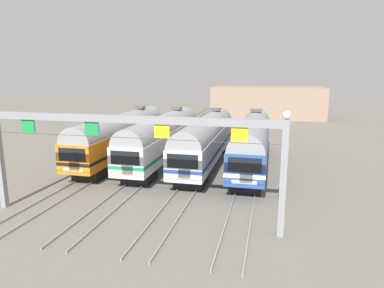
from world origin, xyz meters
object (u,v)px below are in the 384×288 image
commuter_train_white (163,136)px  catenary_gantry (126,138)px  commuter_train_silver (206,138)px  commuter_train_blue (252,140)px  commuter_train_orange (122,134)px

commuter_train_white → catenary_gantry: catenary_gantry is taller
commuter_train_silver → commuter_train_blue: (4.39, 0.00, 0.00)m
commuter_train_blue → commuter_train_orange: bearing=180.0°
commuter_train_orange → commuter_train_blue: size_ratio=1.00×
commuter_train_white → commuter_train_silver: size_ratio=1.00×
commuter_train_orange → commuter_train_blue: same height
commuter_train_orange → commuter_train_silver: size_ratio=1.00×
commuter_train_silver → commuter_train_white: bearing=180.0°
commuter_train_blue → catenary_gantry: bearing=-116.0°
commuter_train_orange → commuter_train_blue: bearing=0.0°
commuter_train_white → catenary_gantry: bearing=-80.8°
catenary_gantry → commuter_train_white: bearing=99.2°
commuter_train_blue → commuter_train_silver: bearing=180.0°
commuter_train_silver → catenary_gantry: catenary_gantry is taller
commuter_train_silver → commuter_train_blue: bearing=0.0°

